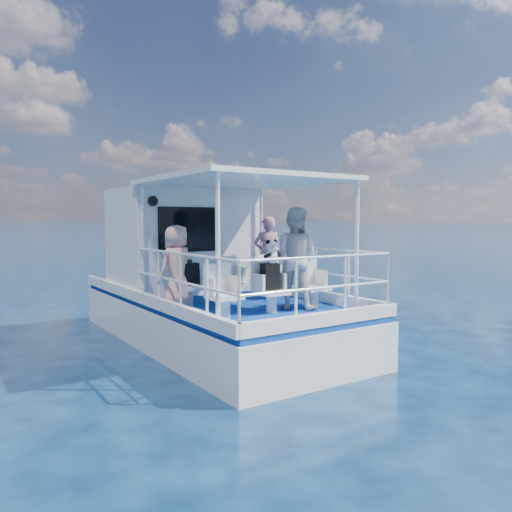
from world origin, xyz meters
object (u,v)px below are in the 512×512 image
(passenger_port_fwd, at_px, (177,267))
(panda, at_px, (272,252))
(backpack_center, at_px, (270,277))
(passenger_stbd_aft, at_px, (294,258))

(passenger_port_fwd, bearing_deg, panda, 116.66)
(panda, bearing_deg, backpack_center, 130.37)
(panda, bearing_deg, passenger_port_fwd, 132.70)
(passenger_stbd_aft, xyz_separation_m, panda, (-0.55, -0.11, 0.14))
(passenger_port_fwd, bearing_deg, passenger_stbd_aft, 130.30)
(passenger_port_fwd, distance_m, panda, 1.71)
(passenger_stbd_aft, height_order, backpack_center, passenger_stbd_aft)
(passenger_stbd_aft, xyz_separation_m, backpack_center, (-0.57, -0.08, -0.28))
(panda, bearing_deg, passenger_stbd_aft, 10.94)
(passenger_port_fwd, height_order, panda, passenger_port_fwd)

